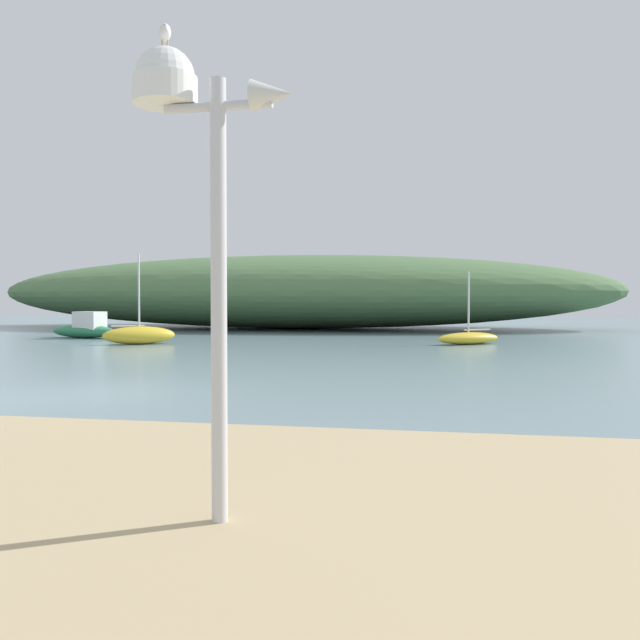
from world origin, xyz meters
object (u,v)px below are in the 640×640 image
at_px(seagull_on_radar, 165,32).
at_px(sailboat_far_right, 468,338).
at_px(mast_structure, 188,135).
at_px(motorboat_west_reach, 85,328).
at_px(sailboat_off_point, 139,335).

distance_m(seagull_on_radar, sailboat_far_right, 24.23).
bearing_deg(mast_structure, motorboat_west_reach, 121.65).
height_order(sailboat_far_right, motorboat_west_reach, sailboat_far_right).
xyz_separation_m(mast_structure, sailboat_far_right, (2.65, 23.81, -2.80)).
height_order(seagull_on_radar, motorboat_west_reach, seagull_on_radar).
height_order(mast_structure, seagull_on_radar, seagull_on_radar).
distance_m(mast_structure, sailboat_far_right, 24.12).
distance_m(mast_structure, motorboat_west_reach, 29.54).
bearing_deg(mast_structure, sailboat_off_point, 116.90).
relative_size(seagull_on_radar, sailboat_off_point, 0.07).
xyz_separation_m(mast_structure, sailboat_off_point, (-10.79, 21.28, -2.68)).
bearing_deg(seagull_on_radar, mast_structure, -3.90).
bearing_deg(sailboat_far_right, seagull_on_radar, -96.78).
relative_size(mast_structure, motorboat_west_reach, 0.87).
bearing_deg(motorboat_west_reach, sailboat_far_right, -3.91).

